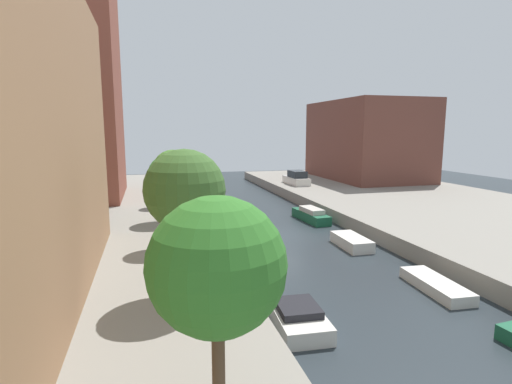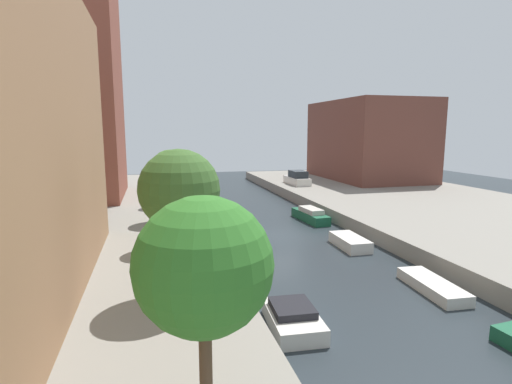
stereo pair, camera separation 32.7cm
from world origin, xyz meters
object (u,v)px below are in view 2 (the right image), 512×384
object	(u,v)px
street_tree_2	(171,171)
street_tree_3	(167,175)
street_tree_0	(204,267)
street_tree_1	(179,190)
moored_boat_left_2	(240,252)
moored_boat_right_3	(310,215)
moored_boat_left_5	(197,191)
moored_boat_right_1	(433,286)
moored_boat_left_1	(293,318)
apartment_tower_far	(56,51)
moored_boat_left_3	(217,219)
parked_car	(297,179)
low_block_right	(368,140)
moored_boat_left_4	(201,201)
moored_boat_right_2	(350,242)
street_tree_4	(164,169)

from	to	relation	value
street_tree_2	street_tree_3	distance (m)	5.90
street_tree_0	street_tree_3	distance (m)	19.21
street_tree_1	moored_boat_left_2	distance (m)	8.98
moored_boat_right_3	street_tree_2	bearing A→B (deg)	-145.33
moored_boat_left_5	moored_boat_right_1	bearing A→B (deg)	-76.14
street_tree_2	moored_boat_left_1	bearing A→B (deg)	-64.95
apartment_tower_far	moored_boat_left_2	size ratio (longest dim) A/B	6.26
moored_boat_right_1	moored_boat_left_3	bearing A→B (deg)	114.70
apartment_tower_far	parked_car	size ratio (longest dim) A/B	5.69
parked_car	moored_boat_left_2	size ratio (longest dim) A/B	1.10
low_block_right	moored_boat_left_4	distance (m)	23.83
apartment_tower_far	moored_boat_left_1	size ratio (longest dim) A/B	8.21
street_tree_3	moored_boat_left_3	size ratio (longest dim) A/B	1.42
moored_boat_right_2	moored_boat_left_3	bearing A→B (deg)	128.33
low_block_right	moored_boat_left_1	world-z (taller)	low_block_right
low_block_right	street_tree_0	distance (m)	45.29
moored_boat_left_2	moored_boat_right_2	xyz separation A→B (m)	(6.90, 0.19, -0.00)
moored_boat_left_2	moored_boat_right_2	distance (m)	6.91
apartment_tower_far	moored_boat_right_2	world-z (taller)	apartment_tower_far
apartment_tower_far	moored_boat_left_3	size ratio (longest dim) A/B	8.11
low_block_right	moored_boat_left_1	size ratio (longest dim) A/B	4.98
low_block_right	moored_boat_right_3	bearing A→B (deg)	-131.16
moored_boat_left_1	moored_boat_left_4	xyz separation A→B (m)	(-0.33, 24.70, 0.00)
street_tree_2	moored_boat_right_2	bearing A→B (deg)	1.94
moored_boat_left_2	moored_boat_left_5	world-z (taller)	moored_boat_left_5
street_tree_1	moored_boat_left_5	distance (m)	29.92
moored_boat_left_3	moored_boat_right_2	xyz separation A→B (m)	(6.82, -8.62, 0.07)
low_block_right	moored_boat_left_5	distance (m)	22.43
street_tree_3	moored_boat_left_5	world-z (taller)	street_tree_3
moored_boat_right_2	street_tree_0	bearing A→B (deg)	-127.61
low_block_right	moored_boat_right_1	world-z (taller)	low_block_right
street_tree_1	moored_boat_left_4	distance (m)	23.87
street_tree_2	moored_boat_left_5	distance (m)	23.49
moored_boat_left_5	street_tree_4	bearing A→B (deg)	-108.18
street_tree_4	moored_boat_left_2	xyz separation A→B (m)	(3.67, -11.35, -3.68)
street_tree_1	moored_boat_left_2	xyz separation A→B (m)	(3.67, 6.77, -4.63)
street_tree_2	moored_boat_left_2	bearing A→B (deg)	2.59
street_tree_3	moored_boat_left_3	bearing A→B (deg)	39.94
moored_boat_right_1	street_tree_4	bearing A→B (deg)	121.08
street_tree_2	moored_boat_right_2	xyz separation A→B (m)	(10.57, 0.36, -4.65)
moored_boat_left_1	moored_boat_right_3	size ratio (longest dim) A/B	0.70
parked_car	moored_boat_right_2	distance (m)	21.15
moored_boat_left_2	moored_boat_left_5	distance (m)	22.57
parked_car	moored_boat_right_2	world-z (taller)	parked_car
street_tree_0	street_tree_2	world-z (taller)	street_tree_2
low_block_right	street_tree_3	xyz separation A→B (m)	(-25.41, -18.27, -1.69)
street_tree_2	moored_boat_right_1	size ratio (longest dim) A/B	1.33
street_tree_3	street_tree_1	bearing A→B (deg)	-90.00
street_tree_2	low_block_right	bearing A→B (deg)	43.49
street_tree_0	street_tree_3	size ratio (longest dim) A/B	1.08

